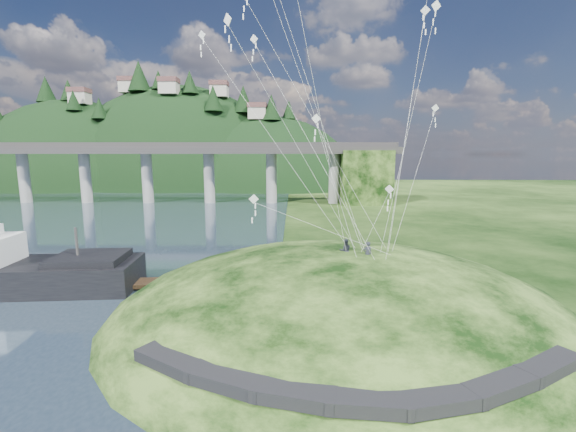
{
  "coord_description": "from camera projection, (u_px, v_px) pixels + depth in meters",
  "views": [
    {
      "loc": [
        4.44,
        -25.58,
        12.07
      ],
      "look_at": [
        4.0,
        6.0,
        7.0
      ],
      "focal_mm": 24.0,
      "sensor_mm": 36.0,
      "label": 1
    }
  ],
  "objects": [
    {
      "name": "work_barge",
      "position": [
        5.0,
        270.0,
        34.07
      ],
      "size": [
        22.38,
        7.81,
        7.69
      ],
      "color": "black",
      "rests_on": "ground"
    },
    {
      "name": "kite_swarm",
      "position": [
        328.0,
        44.0,
        27.78
      ],
      "size": [
        19.96,
        15.38,
        20.02
      ],
      "color": "white",
      "rests_on": "ground"
    },
    {
      "name": "wooden_dock",
      "position": [
        160.0,
        283.0,
        35.23
      ],
      "size": [
        14.32,
        3.73,
        1.01
      ],
      "color": "#322114",
      "rests_on": "ground"
    },
    {
      "name": "grass_hill",
      "position": [
        340.0,
        334.0,
        29.33
      ],
      "size": [
        36.0,
        32.0,
        13.0
      ],
      "color": "black",
      "rests_on": "ground"
    },
    {
      "name": "footpath",
      "position": [
        360.0,
        381.0,
        17.17
      ],
      "size": [
        22.29,
        5.84,
        0.83
      ],
      "color": "black",
      "rests_on": "ground"
    },
    {
      "name": "ground",
      "position": [
        230.0,
        327.0,
        27.22
      ],
      "size": [
        320.0,
        320.0,
        0.0
      ],
      "primitive_type": "plane",
      "color": "black",
      "rests_on": "ground"
    },
    {
      "name": "bridge",
      "position": [
        169.0,
        164.0,
        95.23
      ],
      "size": [
        160.0,
        11.0,
        15.0
      ],
      "color": "#2D2B2B",
      "rests_on": "ground"
    },
    {
      "name": "far_ridge",
      "position": [
        170.0,
        205.0,
        149.62
      ],
      "size": [
        153.0,
        70.0,
        94.5
      ],
      "color": "black",
      "rests_on": "ground"
    },
    {
      "name": "kite_flyers",
      "position": [
        353.0,
        240.0,
        28.15
      ],
      "size": [
        2.32,
        1.45,
        1.82
      ],
      "color": "#252831",
      "rests_on": "ground"
    }
  ]
}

